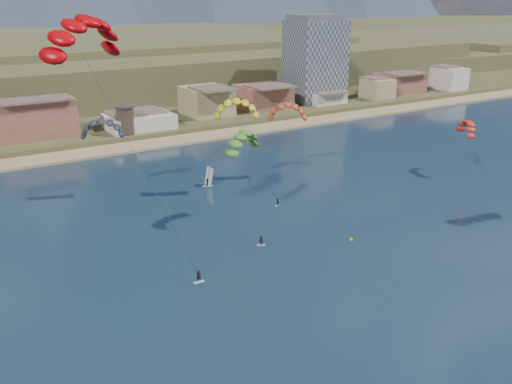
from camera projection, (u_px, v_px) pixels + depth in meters
ground at (386, 338)px, 70.97m from camera, size 2400.00×2400.00×0.00m
beach at (119, 148)px, 155.91m from camera, size 2200.00×12.00×0.90m
foothills at (78, 64)px, 265.33m from camera, size 940.00×210.00×18.00m
apartment_tower at (315, 59)px, 209.28m from camera, size 20.00×16.00×32.00m
watchtower at (125, 120)px, 162.69m from camera, size 5.82×5.82×8.60m
kitesurfer_red at (81, 30)px, 76.24m from camera, size 19.09×18.36×40.92m
kitesurfer_yellow at (237, 105)px, 114.21m from camera, size 10.64×14.34×22.85m
kitesurfer_green at (242, 139)px, 100.54m from camera, size 9.89×14.86×19.90m
distant_kite_dark at (102, 125)px, 113.34m from camera, size 10.01×7.37×19.10m
distant_kite_orange at (287, 108)px, 125.89m from camera, size 10.07×7.97×19.83m
distant_kite_red at (466, 125)px, 131.01m from camera, size 6.74×8.56×15.11m
windsurfer at (208, 180)px, 125.87m from camera, size 2.72×2.75×4.35m
buoy at (351, 239)px, 98.84m from camera, size 0.62×0.62×0.62m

